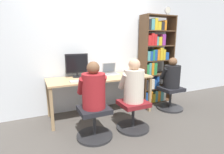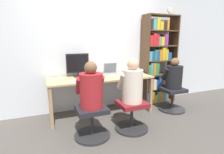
{
  "view_description": "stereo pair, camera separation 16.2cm",
  "coord_description": "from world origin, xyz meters",
  "px_view_note": "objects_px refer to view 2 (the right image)",
  "views": [
    {
      "loc": [
        -1.18,
        -2.75,
        1.45
      ],
      "look_at": [
        0.15,
        0.13,
        0.78
      ],
      "focal_mm": 28.0,
      "sensor_mm": 36.0,
      "label": 1
    },
    {
      "loc": [
        -1.03,
        -2.81,
        1.45
      ],
      "look_at": [
        0.15,
        0.13,
        0.78
      ],
      "focal_mm": 28.0,
      "sensor_mm": 36.0,
      "label": 2
    }
  ],
  "objects_px": {
    "person_at_monitor": "(91,88)",
    "person_at_laptop": "(132,84)",
    "keyboard": "(83,80)",
    "person_near_shelf": "(174,76)",
    "bookshelf": "(156,62)",
    "laptop": "(112,72)",
    "office_chair_left": "(92,121)",
    "desktop_monitor": "(78,65)",
    "office_chair_right": "(132,115)",
    "office_chair_side": "(172,99)",
    "desk_clock": "(171,10)"
  },
  "relations": [
    {
      "from": "laptop",
      "to": "office_chair_left",
      "type": "height_order",
      "value": "laptop"
    },
    {
      "from": "office_chair_left",
      "to": "person_near_shelf",
      "type": "distance_m",
      "value": 1.95
    },
    {
      "from": "person_at_monitor",
      "to": "bookshelf",
      "type": "relative_size",
      "value": 0.34
    },
    {
      "from": "laptop",
      "to": "person_at_laptop",
      "type": "height_order",
      "value": "person_at_laptop"
    },
    {
      "from": "desktop_monitor",
      "to": "laptop",
      "type": "distance_m",
      "value": 0.73
    },
    {
      "from": "bookshelf",
      "to": "laptop",
      "type": "bearing_deg",
      "value": 178.03
    },
    {
      "from": "person_at_monitor",
      "to": "desk_clock",
      "type": "relative_size",
      "value": 3.77
    },
    {
      "from": "laptop",
      "to": "desktop_monitor",
      "type": "bearing_deg",
      "value": 178.93
    },
    {
      "from": "laptop",
      "to": "desk_clock",
      "type": "relative_size",
      "value": 1.7
    },
    {
      "from": "keyboard",
      "to": "person_near_shelf",
      "type": "distance_m",
      "value": 1.85
    },
    {
      "from": "office_chair_left",
      "to": "person_near_shelf",
      "type": "relative_size",
      "value": 0.87
    },
    {
      "from": "office_chair_side",
      "to": "office_chair_right",
      "type": "bearing_deg",
      "value": -160.86
    },
    {
      "from": "desktop_monitor",
      "to": "laptop",
      "type": "xyz_separation_m",
      "value": [
        0.7,
        -0.01,
        -0.18
      ]
    },
    {
      "from": "desktop_monitor",
      "to": "person_at_laptop",
      "type": "distance_m",
      "value": 1.21
    },
    {
      "from": "person_at_monitor",
      "to": "person_near_shelf",
      "type": "xyz_separation_m",
      "value": [
        1.85,
        0.39,
        -0.03
      ]
    },
    {
      "from": "office_chair_left",
      "to": "office_chair_side",
      "type": "relative_size",
      "value": 1.0
    },
    {
      "from": "desktop_monitor",
      "to": "keyboard",
      "type": "bearing_deg",
      "value": -88.94
    },
    {
      "from": "office_chair_right",
      "to": "desk_clock",
      "type": "distance_m",
      "value": 2.44
    },
    {
      "from": "desktop_monitor",
      "to": "office_chair_side",
      "type": "bearing_deg",
      "value": -17.4
    },
    {
      "from": "office_chair_left",
      "to": "laptop",
      "type": "bearing_deg",
      "value": 53.77
    },
    {
      "from": "keyboard",
      "to": "bookshelf",
      "type": "distance_m",
      "value": 1.83
    },
    {
      "from": "desk_clock",
      "to": "office_chair_side",
      "type": "xyz_separation_m",
      "value": [
        -0.17,
        -0.45,
        -1.85
      ]
    },
    {
      "from": "person_at_laptop",
      "to": "office_chair_side",
      "type": "relative_size",
      "value": 1.27
    },
    {
      "from": "office_chair_left",
      "to": "bookshelf",
      "type": "xyz_separation_m",
      "value": [
        1.79,
        0.92,
        0.73
      ]
    },
    {
      "from": "person_at_laptop",
      "to": "office_chair_side",
      "type": "height_order",
      "value": "person_at_laptop"
    },
    {
      "from": "office_chair_right",
      "to": "person_at_laptop",
      "type": "xyz_separation_m",
      "value": [
        -0.0,
        0.01,
        0.53
      ]
    },
    {
      "from": "office_chair_left",
      "to": "person_near_shelf",
      "type": "height_order",
      "value": "person_near_shelf"
    },
    {
      "from": "desktop_monitor",
      "to": "bookshelf",
      "type": "height_order",
      "value": "bookshelf"
    },
    {
      "from": "keyboard",
      "to": "person_near_shelf",
      "type": "height_order",
      "value": "person_near_shelf"
    },
    {
      "from": "keyboard",
      "to": "person_at_monitor",
      "type": "xyz_separation_m",
      "value": [
        -0.01,
        -0.57,
        0.0
      ]
    },
    {
      "from": "keyboard",
      "to": "person_at_monitor",
      "type": "bearing_deg",
      "value": -90.61
    },
    {
      "from": "office_chair_right",
      "to": "person_at_monitor",
      "type": "xyz_separation_m",
      "value": [
        -0.67,
        0.02,
        0.52
      ]
    },
    {
      "from": "person_at_monitor",
      "to": "desk_clock",
      "type": "bearing_deg",
      "value": 22.4
    },
    {
      "from": "bookshelf",
      "to": "office_chair_left",
      "type": "bearing_deg",
      "value": -152.73
    },
    {
      "from": "office_chair_left",
      "to": "keyboard",
      "type": "bearing_deg",
      "value": 89.4
    },
    {
      "from": "keyboard",
      "to": "person_at_laptop",
      "type": "xyz_separation_m",
      "value": [
        0.66,
        -0.59,
        0.01
      ]
    },
    {
      "from": "person_at_monitor",
      "to": "person_at_laptop",
      "type": "distance_m",
      "value": 0.67
    },
    {
      "from": "keyboard",
      "to": "desk_clock",
      "type": "height_order",
      "value": "desk_clock"
    },
    {
      "from": "laptop",
      "to": "office_chair_right",
      "type": "relative_size",
      "value": 0.56
    },
    {
      "from": "office_chair_right",
      "to": "person_at_laptop",
      "type": "relative_size",
      "value": 0.79
    },
    {
      "from": "desktop_monitor",
      "to": "person_at_monitor",
      "type": "xyz_separation_m",
      "value": [
        0.0,
        -0.97,
        -0.21
      ]
    },
    {
      "from": "office_chair_right",
      "to": "desktop_monitor",
      "type": "bearing_deg",
      "value": 124.11
    },
    {
      "from": "desktop_monitor",
      "to": "office_chair_right",
      "type": "height_order",
      "value": "desktop_monitor"
    },
    {
      "from": "bookshelf",
      "to": "office_chair_side",
      "type": "relative_size",
      "value": 3.63
    },
    {
      "from": "office_chair_left",
      "to": "person_near_shelf",
      "type": "xyz_separation_m",
      "value": [
        1.85,
        0.4,
        0.5
      ]
    },
    {
      "from": "laptop",
      "to": "office_chair_left",
      "type": "xyz_separation_m",
      "value": [
        -0.7,
        -0.96,
        -0.56
      ]
    },
    {
      "from": "person_at_monitor",
      "to": "office_chair_side",
      "type": "relative_size",
      "value": 1.24
    },
    {
      "from": "desk_clock",
      "to": "person_near_shelf",
      "type": "height_order",
      "value": "desk_clock"
    },
    {
      "from": "bookshelf",
      "to": "person_at_monitor",
      "type": "bearing_deg",
      "value": -152.87
    },
    {
      "from": "desk_clock",
      "to": "person_at_laptop",
      "type": "bearing_deg",
      "value": -147.85
    }
  ]
}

